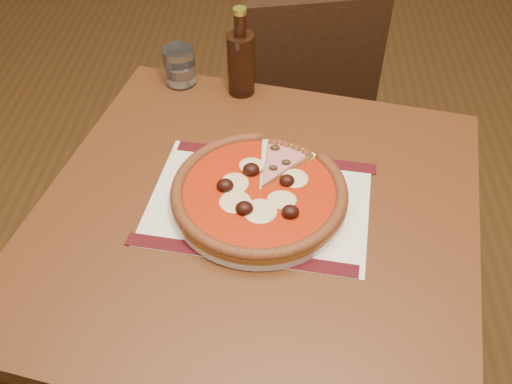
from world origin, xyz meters
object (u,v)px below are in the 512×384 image
(plate, at_px, (259,199))
(table, at_px, (255,246))
(pizza, at_px, (259,191))
(chair_far, at_px, (302,94))
(water_glass, at_px, (179,66))
(bottle, at_px, (241,61))

(plate, bearing_deg, table, -104.64)
(plate, xyz_separation_m, pizza, (-0.00, -0.00, 0.02))
(plate, bearing_deg, pizza, -110.70)
(chair_far, bearing_deg, plate, 70.18)
(water_glass, relative_size, bottle, 0.43)
(water_glass, bearing_deg, pizza, -61.86)
(plate, bearing_deg, bottle, 99.72)
(chair_far, distance_m, bottle, 0.55)
(chair_far, height_order, plate, chair_far)
(table, xyz_separation_m, water_glass, (-0.20, 0.41, 0.15))
(plate, bearing_deg, chair_far, 82.84)
(table, distance_m, plate, 0.11)
(plate, distance_m, pizza, 0.02)
(table, relative_size, pizza, 2.89)
(plate, relative_size, bottle, 1.57)
(chair_far, distance_m, plate, 0.80)
(water_glass, bearing_deg, plate, -61.83)
(bottle, bearing_deg, water_glass, 168.74)
(pizza, bearing_deg, plate, 69.30)
(water_glass, distance_m, bottle, 0.15)
(water_glass, bearing_deg, bottle, -11.26)
(plate, relative_size, water_glass, 3.65)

